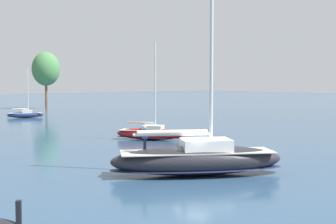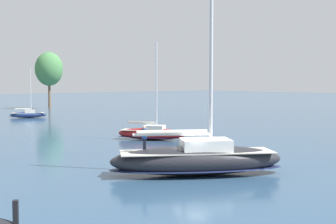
{
  "view_description": "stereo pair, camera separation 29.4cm",
  "coord_description": "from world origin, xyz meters",
  "px_view_note": "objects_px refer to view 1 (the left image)",
  "views": [
    {
      "loc": [
        -21.86,
        -22.19,
        6.31
      ],
      "look_at": [
        0.0,
        3.0,
        4.08
      ],
      "focal_mm": 50.0,
      "sensor_mm": 36.0,
      "label": 1
    },
    {
      "loc": [
        -21.63,
        -22.38,
        6.31
      ],
      "look_at": [
        0.0,
        3.0,
        4.08
      ],
      "focal_mm": 50.0,
      "sensor_mm": 36.0,
      "label": 2
    }
  ],
  "objects_px": {
    "sailboat_moored_near_marina": "(26,114)",
    "tree_shore_left": "(46,69)",
    "sailboat_main": "(198,159)",
    "sailboat_moored_mid_channel": "(150,133)"
  },
  "relations": [
    {
      "from": "tree_shore_left",
      "to": "sailboat_main",
      "type": "relative_size",
      "value": 0.79
    },
    {
      "from": "sailboat_main",
      "to": "sailboat_moored_mid_channel",
      "type": "xyz_separation_m",
      "value": [
        9.28,
        16.67,
        -0.39
      ]
    },
    {
      "from": "sailboat_moored_near_marina",
      "to": "sailboat_moored_mid_channel",
      "type": "bearing_deg",
      "value": -93.97
    },
    {
      "from": "tree_shore_left",
      "to": "sailboat_moored_mid_channel",
      "type": "xyz_separation_m",
      "value": [
        -17.11,
        -58.65,
        -8.24
      ]
    },
    {
      "from": "sailboat_main",
      "to": "sailboat_moored_near_marina",
      "type": "height_order",
      "value": "sailboat_main"
    },
    {
      "from": "sailboat_moored_near_marina",
      "to": "tree_shore_left",
      "type": "bearing_deg",
      "value": 55.92
    },
    {
      "from": "sailboat_main",
      "to": "tree_shore_left",
      "type": "bearing_deg",
      "value": 70.69
    },
    {
      "from": "tree_shore_left",
      "to": "sailboat_moored_near_marina",
      "type": "height_order",
      "value": "tree_shore_left"
    },
    {
      "from": "sailboat_moored_near_marina",
      "to": "sailboat_main",
      "type": "bearing_deg",
      "value": -102.42
    },
    {
      "from": "tree_shore_left",
      "to": "sailboat_moored_near_marina",
      "type": "xyz_separation_m",
      "value": [
        -14.52,
        -21.47,
        -8.38
      ]
    }
  ]
}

